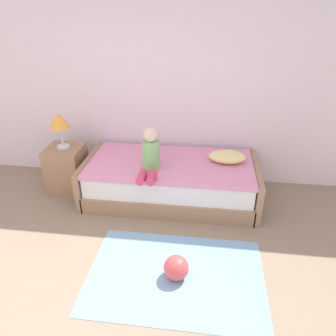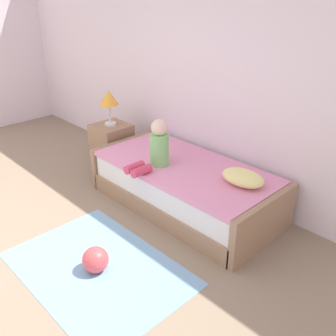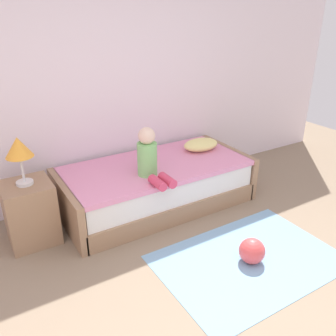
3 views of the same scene
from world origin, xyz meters
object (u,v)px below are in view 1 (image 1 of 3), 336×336
(bed, at_px, (171,180))
(nightstand, at_px, (67,169))
(table_lamp, at_px, (59,122))
(toy_ball, at_px, (176,268))
(child_figure, at_px, (150,154))
(pillow, at_px, (227,157))

(bed, distance_m, nightstand, 1.35)
(table_lamp, distance_m, toy_ball, 2.22)
(toy_ball, bearing_deg, bed, 99.13)
(bed, relative_size, nightstand, 3.52)
(child_figure, bearing_deg, toy_ball, -69.20)
(pillow, distance_m, toy_ball, 1.56)
(table_lamp, relative_size, pillow, 1.02)
(child_figure, xyz_separation_m, pillow, (0.87, 0.33, -0.14))
(table_lamp, relative_size, child_figure, 0.88)
(bed, height_order, nightstand, nightstand)
(toy_ball, bearing_deg, pillow, 72.00)
(bed, distance_m, child_figure, 0.55)
(bed, distance_m, pillow, 0.75)
(nightstand, bearing_deg, table_lamp, 0.00)
(table_lamp, bearing_deg, toy_ball, -40.70)
(pillow, bearing_deg, table_lamp, -177.87)
(child_figure, relative_size, pillow, 1.16)
(child_figure, bearing_deg, table_lamp, 167.56)
(bed, xyz_separation_m, nightstand, (-1.35, 0.02, 0.05))
(bed, xyz_separation_m, toy_ball, (0.21, -1.32, -0.13))
(nightstand, relative_size, pillow, 1.36)
(child_figure, bearing_deg, nightstand, 167.56)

